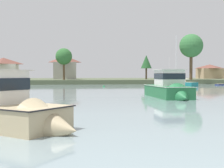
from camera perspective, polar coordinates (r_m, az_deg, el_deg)
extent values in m
cube|color=#4C563D|center=(113.67, -1.32, 0.71)|extent=(195.32, 58.67, 1.26)
cone|color=tan|center=(13.77, -11.30, -8.41)|extent=(3.74, 3.74, 2.67)
cube|color=navy|center=(83.53, 20.20, -0.14)|extent=(2.86, 2.05, 0.48)
cube|color=#C6B289|center=(83.52, 20.20, 0.03)|extent=(2.99, 2.17, 0.05)
cube|color=tan|center=(83.52, 20.20, 0.00)|extent=(0.45, 0.99, 0.03)
cube|color=#196B70|center=(73.56, 12.77, -0.28)|extent=(6.88, 9.75, 1.70)
cube|color=#CCB78E|center=(73.53, 12.78, 0.40)|extent=(6.34, 9.09, 0.04)
cube|color=silver|center=(73.21, 13.07, 0.64)|extent=(2.44, 2.65, 0.58)
cylinder|color=silver|center=(74.13, 12.35, 4.85)|extent=(0.19, 0.19, 11.42)
cylinder|color=silver|center=(72.77, 13.48, 0.94)|extent=(2.01, 3.49, 0.16)
cylinder|color=silver|center=(72.76, 13.48, 0.98)|extent=(1.81, 3.14, 0.14)
cylinder|color=#999999|center=(75.42, 11.22, 4.78)|extent=(1.89, 3.44, 11.38)
cube|color=#236B3D|center=(36.44, 10.64, -2.02)|extent=(3.31, 9.31, 2.18)
cone|color=#236B3D|center=(32.08, 13.31, -2.54)|extent=(2.97, 2.61, 2.97)
cube|color=silver|center=(36.39, 10.65, -0.35)|extent=(3.44, 9.50, 0.05)
cube|color=silver|center=(35.75, 11.00, 1.18)|extent=(2.64, 3.48, 1.90)
cube|color=#19232D|center=(35.75, 11.00, 1.49)|extent=(2.70, 3.55, 0.68)
cube|color=beige|center=(35.75, 11.01, 2.75)|extent=(3.07, 3.90, 0.06)
cylinder|color=silver|center=(35.77, 11.01, 3.98)|extent=(0.03, 0.03, 1.48)
sphere|color=red|center=(76.90, -18.65, -0.29)|extent=(0.45, 0.45, 0.45)
torus|color=#333338|center=(76.89, -18.65, -0.09)|extent=(0.12, 0.12, 0.02)
sphere|color=#1E8C47|center=(67.52, -1.58, -0.47)|extent=(0.43, 0.43, 0.43)
torus|color=#333338|center=(67.51, -1.58, -0.26)|extent=(0.12, 0.12, 0.02)
cylinder|color=brown|center=(93.71, 15.07, 3.51)|extent=(0.93, 0.93, 8.82)
sphere|color=#336B38|center=(94.10, 15.10, 7.18)|extent=(7.19, 7.19, 7.19)
cylinder|color=brown|center=(89.14, -9.31, 2.70)|extent=(0.61, 0.61, 5.88)
sphere|color=#2D602D|center=(89.30, -9.33, 5.29)|extent=(4.93, 4.93, 4.93)
cylinder|color=brown|center=(101.55, 6.66, 2.65)|extent=(0.57, 0.57, 6.11)
cone|color=#235128|center=(101.64, 6.66, 4.34)|extent=(3.72, 3.72, 4.55)
cube|color=tan|center=(124.73, 18.41, 1.94)|extent=(8.61, 7.44, 4.09)
pyramid|color=brown|center=(124.78, 18.42, 3.25)|extent=(9.29, 8.04, 1.61)
cube|color=#9E998E|center=(103.77, -9.11, 2.55)|extent=(7.63, 8.32, 5.85)
pyramid|color=brown|center=(103.91, -9.12, 4.81)|extent=(8.24, 8.98, 2.35)
cube|color=silver|center=(109.19, -20.28, 2.26)|extent=(9.13, 7.36, 5.24)
pyramid|color=brown|center=(109.30, -20.30, 4.22)|extent=(9.86, 7.95, 2.23)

